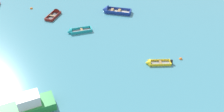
{
  "coord_description": "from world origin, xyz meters",
  "views": [
    {
      "loc": [
        -1.74,
        -0.04,
        16.06
      ],
      "look_at": [
        0.0,
        22.0,
        0.15
      ],
      "focal_mm": 39.29,
      "sensor_mm": 36.0,
      "label": 1
    }
  ],
  "objects_px": {
    "rowboat_turquoise_outer_right": "(75,31)",
    "rowboat_maroon_back_row_right": "(56,13)",
    "rowboat_deep_blue_back_row_left": "(110,10)",
    "rowboat_yellow_center": "(153,63)",
    "motor_launch_green_midfield_left": "(18,109)",
    "mooring_buoy_far_field": "(181,59)",
    "mooring_buoy_midfield": "(31,9)"
  },
  "relations": [
    {
      "from": "mooring_buoy_midfield",
      "to": "rowboat_yellow_center",
      "type": "bearing_deg",
      "value": -44.08
    },
    {
      "from": "rowboat_deep_blue_back_row_left",
      "to": "rowboat_yellow_center",
      "type": "distance_m",
      "value": 13.63
    },
    {
      "from": "rowboat_yellow_center",
      "to": "rowboat_maroon_back_row_right",
      "type": "bearing_deg",
      "value": 131.99
    },
    {
      "from": "mooring_buoy_midfield",
      "to": "rowboat_deep_blue_back_row_left",
      "type": "bearing_deg",
      "value": -9.54
    },
    {
      "from": "rowboat_yellow_center",
      "to": "motor_launch_green_midfield_left",
      "type": "height_order",
      "value": "motor_launch_green_midfield_left"
    },
    {
      "from": "rowboat_yellow_center",
      "to": "mooring_buoy_midfield",
      "type": "distance_m",
      "value": 21.8
    },
    {
      "from": "motor_launch_green_midfield_left",
      "to": "rowboat_maroon_back_row_right",
      "type": "xyz_separation_m",
      "value": [
        1.04,
        18.91,
        -0.4
      ]
    },
    {
      "from": "rowboat_yellow_center",
      "to": "mooring_buoy_far_field",
      "type": "distance_m",
      "value": 3.29
    },
    {
      "from": "rowboat_deep_blue_back_row_left",
      "to": "motor_launch_green_midfield_left",
      "type": "relative_size",
      "value": 0.77
    },
    {
      "from": "rowboat_deep_blue_back_row_left",
      "to": "rowboat_turquoise_outer_right",
      "type": "relative_size",
      "value": 1.36
    },
    {
      "from": "rowboat_yellow_center",
      "to": "mooring_buoy_midfield",
      "type": "relative_size",
      "value": 6.82
    },
    {
      "from": "rowboat_maroon_back_row_right",
      "to": "mooring_buoy_far_field",
      "type": "relative_size",
      "value": 9.68
    },
    {
      "from": "rowboat_deep_blue_back_row_left",
      "to": "rowboat_maroon_back_row_right",
      "type": "bearing_deg",
      "value": -178.85
    },
    {
      "from": "rowboat_deep_blue_back_row_left",
      "to": "mooring_buoy_midfield",
      "type": "height_order",
      "value": "rowboat_deep_blue_back_row_left"
    },
    {
      "from": "motor_launch_green_midfield_left",
      "to": "mooring_buoy_midfield",
      "type": "bearing_deg",
      "value": 97.91
    },
    {
      "from": "rowboat_deep_blue_back_row_left",
      "to": "mooring_buoy_far_field",
      "type": "xyz_separation_m",
      "value": [
        6.85,
        -12.52,
        -0.22
      ]
    },
    {
      "from": "rowboat_yellow_center",
      "to": "mooring_buoy_far_field",
      "type": "relative_size",
      "value": 8.13
    },
    {
      "from": "motor_launch_green_midfield_left",
      "to": "rowboat_turquoise_outer_right",
      "type": "bearing_deg",
      "value": 73.16
    },
    {
      "from": "motor_launch_green_midfield_left",
      "to": "rowboat_deep_blue_back_row_left",
      "type": "bearing_deg",
      "value": 64.47
    },
    {
      "from": "rowboat_deep_blue_back_row_left",
      "to": "mooring_buoy_far_field",
      "type": "height_order",
      "value": "rowboat_deep_blue_back_row_left"
    },
    {
      "from": "rowboat_turquoise_outer_right",
      "to": "rowboat_yellow_center",
      "type": "bearing_deg",
      "value": -40.32
    },
    {
      "from": "rowboat_maroon_back_row_right",
      "to": "mooring_buoy_far_field",
      "type": "height_order",
      "value": "rowboat_maroon_back_row_right"
    },
    {
      "from": "rowboat_maroon_back_row_right",
      "to": "rowboat_deep_blue_back_row_left",
      "type": "bearing_deg",
      "value": 1.15
    },
    {
      "from": "rowboat_maroon_back_row_right",
      "to": "mooring_buoy_far_field",
      "type": "xyz_separation_m",
      "value": [
        14.91,
        -12.36,
        -0.16
      ]
    },
    {
      "from": "rowboat_turquoise_outer_right",
      "to": "motor_launch_green_midfield_left",
      "type": "xyz_separation_m",
      "value": [
        -4.03,
        -13.32,
        0.4
      ]
    },
    {
      "from": "rowboat_deep_blue_back_row_left",
      "to": "rowboat_yellow_center",
      "type": "bearing_deg",
      "value": -74.61
    },
    {
      "from": "rowboat_maroon_back_row_right",
      "to": "mooring_buoy_midfield",
      "type": "relative_size",
      "value": 8.12
    },
    {
      "from": "rowboat_turquoise_outer_right",
      "to": "rowboat_deep_blue_back_row_left",
      "type": "bearing_deg",
      "value": 48.59
    },
    {
      "from": "mooring_buoy_midfield",
      "to": "motor_launch_green_midfield_left",
      "type": "bearing_deg",
      "value": -82.09
    },
    {
      "from": "rowboat_turquoise_outer_right",
      "to": "mooring_buoy_midfield",
      "type": "distance_m",
      "value": 10.44
    },
    {
      "from": "rowboat_turquoise_outer_right",
      "to": "rowboat_maroon_back_row_right",
      "type": "relative_size",
      "value": 0.95
    },
    {
      "from": "rowboat_deep_blue_back_row_left",
      "to": "rowboat_maroon_back_row_right",
      "type": "distance_m",
      "value": 8.07
    }
  ]
}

